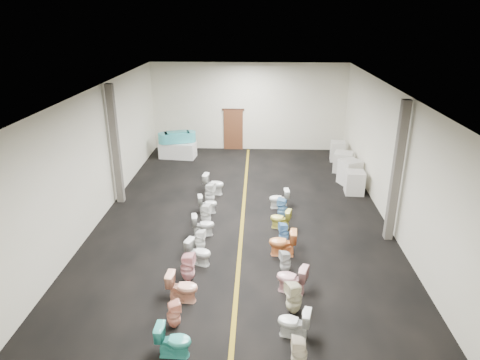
% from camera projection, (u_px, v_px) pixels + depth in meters
% --- Properties ---
extents(floor, '(16.00, 16.00, 0.00)m').
position_uv_depth(floor, '(243.00, 215.00, 15.45)').
color(floor, black).
rests_on(floor, ground).
extents(ceiling, '(16.00, 16.00, 0.00)m').
position_uv_depth(ceiling, '(243.00, 89.00, 13.80)').
color(ceiling, black).
rests_on(ceiling, ground).
extents(wall_back, '(10.00, 0.00, 10.00)m').
position_uv_depth(wall_back, '(249.00, 107.00, 22.06)').
color(wall_back, beige).
rests_on(wall_back, ground).
extents(wall_front, '(10.00, 0.00, 10.00)m').
position_uv_depth(wall_front, '(226.00, 304.00, 7.19)').
color(wall_front, beige).
rests_on(wall_front, ground).
extents(wall_left, '(0.00, 16.00, 16.00)m').
position_uv_depth(wall_left, '(99.00, 154.00, 14.83)').
color(wall_left, beige).
rests_on(wall_left, ground).
extents(wall_right, '(0.00, 16.00, 16.00)m').
position_uv_depth(wall_right, '(391.00, 158.00, 14.43)').
color(wall_right, beige).
rests_on(wall_right, ground).
extents(aisle_stripe, '(0.12, 15.60, 0.01)m').
position_uv_depth(aisle_stripe, '(243.00, 215.00, 15.45)').
color(aisle_stripe, '#826712').
rests_on(aisle_stripe, floor).
extents(back_door, '(1.00, 0.10, 2.10)m').
position_uv_depth(back_door, '(233.00, 130.00, 22.48)').
color(back_door, '#562D19').
rests_on(back_door, floor).
extents(door_frame, '(1.15, 0.08, 0.10)m').
position_uv_depth(door_frame, '(233.00, 110.00, 22.10)').
color(door_frame, '#331C11').
rests_on(door_frame, back_door).
extents(column_left, '(0.25, 0.25, 4.50)m').
position_uv_depth(column_left, '(115.00, 145.00, 15.75)').
color(column_left, '#59544C').
rests_on(column_left, floor).
extents(column_right, '(0.25, 0.25, 4.50)m').
position_uv_depth(column_right, '(397.00, 173.00, 13.04)').
color(column_right, '#59544C').
rests_on(column_right, floor).
extents(display_table, '(1.83, 1.06, 0.78)m').
position_uv_depth(display_table, '(178.00, 150.00, 21.38)').
color(display_table, white).
rests_on(display_table, floor).
extents(bathtub, '(1.80, 1.03, 0.55)m').
position_uv_depth(bathtub, '(177.00, 137.00, 21.13)').
color(bathtub, '#3DABB1').
rests_on(bathtub, display_table).
extents(appliance_crate_a, '(0.77, 0.77, 0.93)m').
position_uv_depth(appliance_crate_a, '(355.00, 183.00, 17.11)').
color(appliance_crate_a, beige).
rests_on(appliance_crate_a, floor).
extents(appliance_crate_b, '(1.02, 1.02, 1.05)m').
position_uv_depth(appliance_crate_b, '(350.00, 172.00, 18.04)').
color(appliance_crate_b, beige).
rests_on(appliance_crate_b, floor).
extents(appliance_crate_c, '(1.01, 1.01, 0.91)m').
position_uv_depth(appliance_crate_c, '(343.00, 162.00, 19.48)').
color(appliance_crate_c, silver).
rests_on(appliance_crate_c, floor).
extents(appliance_crate_d, '(0.75, 0.75, 0.96)m').
position_uv_depth(appliance_crate_d, '(337.00, 151.00, 20.89)').
color(appliance_crate_d, silver).
rests_on(appliance_crate_d, floor).
extents(toilet_left_0, '(0.77, 0.46, 0.76)m').
position_uv_depth(toilet_left_0, '(174.00, 340.00, 9.00)').
color(toilet_left_0, teal).
rests_on(toilet_left_0, floor).
extents(toilet_left_1, '(0.42, 0.42, 0.70)m').
position_uv_depth(toilet_left_1, '(174.00, 314.00, 9.83)').
color(toilet_left_1, '#FFA98E').
rests_on(toilet_left_1, floor).
extents(toilet_left_2, '(0.81, 0.50, 0.80)m').
position_uv_depth(toilet_left_2, '(182.00, 287.00, 10.73)').
color(toilet_left_2, '#FEB594').
rests_on(toilet_left_2, floor).
extents(toilet_left_3, '(0.43, 0.42, 0.85)m').
position_uv_depth(toilet_left_3, '(188.00, 267.00, 11.51)').
color(toilet_left_3, '#F1A9B0').
rests_on(toilet_left_3, floor).
extents(toilet_left_4, '(0.84, 0.64, 0.76)m').
position_uv_depth(toilet_left_4, '(199.00, 252.00, 12.32)').
color(toilet_left_4, silver).
rests_on(toilet_left_4, floor).
extents(toilet_left_5, '(0.37, 0.36, 0.69)m').
position_uv_depth(toilet_left_5, '(200.00, 240.00, 13.03)').
color(toilet_left_5, white).
rests_on(toilet_left_5, floor).
extents(toilet_left_6, '(0.79, 0.54, 0.74)m').
position_uv_depth(toilet_left_6, '(203.00, 225.00, 13.92)').
color(toilet_left_6, silver).
rests_on(toilet_left_6, floor).
extents(toilet_left_7, '(0.45, 0.44, 0.78)m').
position_uv_depth(toilet_left_7, '(206.00, 214.00, 14.60)').
color(toilet_left_7, white).
rests_on(toilet_left_7, floor).
extents(toilet_left_8, '(0.75, 0.51, 0.70)m').
position_uv_depth(toilet_left_8, '(208.00, 204.00, 15.48)').
color(toilet_left_8, silver).
rests_on(toilet_left_8, floor).
extents(toilet_left_9, '(0.47, 0.47, 0.82)m').
position_uv_depth(toilet_left_9, '(210.00, 193.00, 16.24)').
color(toilet_left_9, white).
rests_on(toilet_left_9, floor).
extents(toilet_left_10, '(0.88, 0.59, 0.84)m').
position_uv_depth(toilet_left_10, '(214.00, 184.00, 17.09)').
color(toilet_left_10, white).
rests_on(toilet_left_10, floor).
extents(toilet_right_0, '(0.34, 0.33, 0.73)m').
position_uv_depth(toilet_right_0, '(299.00, 353.00, 8.71)').
color(toilet_right_0, beige).
rests_on(toilet_right_0, floor).
extents(toilet_right_1, '(0.81, 0.58, 0.75)m').
position_uv_depth(toilet_right_1, '(294.00, 323.00, 9.54)').
color(toilet_right_1, silver).
rests_on(toilet_right_1, floor).
extents(toilet_right_2, '(0.52, 0.51, 0.86)m').
position_uv_depth(toilet_right_2, '(294.00, 297.00, 10.29)').
color(toilet_right_2, beige).
rests_on(toilet_right_2, floor).
extents(toilet_right_3, '(0.91, 0.71, 0.82)m').
position_uv_depth(toilet_right_3, '(292.00, 279.00, 11.04)').
color(toilet_right_3, '#D99BA0').
rests_on(toilet_right_3, floor).
extents(toilet_right_4, '(0.39, 0.39, 0.68)m').
position_uv_depth(toilet_right_4, '(285.00, 262.00, 11.92)').
color(toilet_right_4, silver).
rests_on(toilet_right_4, floor).
extents(toilet_right_5, '(0.85, 0.53, 0.83)m').
position_uv_depth(toilet_right_5, '(283.00, 243.00, 12.75)').
color(toilet_right_5, '#F3914C').
rests_on(toilet_right_5, floor).
extents(toilet_right_6, '(0.38, 0.37, 0.69)m').
position_uv_depth(toilet_right_6, '(284.00, 233.00, 13.47)').
color(toilet_right_6, '#69A6E2').
rests_on(toilet_right_6, floor).
extents(toilet_right_7, '(0.78, 0.57, 0.71)m').
position_uv_depth(toilet_right_7, '(280.00, 219.00, 14.36)').
color(toilet_right_7, '#E9E159').
rests_on(toilet_right_7, floor).
extents(toilet_right_8, '(0.44, 0.43, 0.76)m').
position_uv_depth(toilet_right_8, '(282.00, 208.00, 15.08)').
color(toilet_right_8, '#71ABDD').
rests_on(toilet_right_8, floor).
extents(toilet_right_9, '(0.77, 0.49, 0.74)m').
position_uv_depth(toilet_right_9, '(279.00, 199.00, 15.87)').
color(toilet_right_9, white).
rests_on(toilet_right_9, floor).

